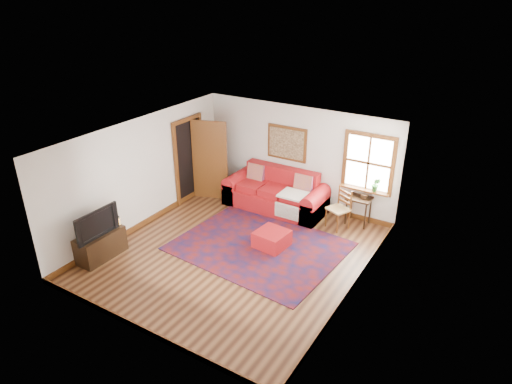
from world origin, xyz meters
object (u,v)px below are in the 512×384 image
Objects in this scene: red_leather_sofa at (276,195)px; side_table at (359,202)px; red_ottoman at (272,239)px; media_cabinet at (101,245)px; ladder_back_chair at (340,207)px.

red_leather_sofa is 3.74× the size of side_table.
red_leather_sofa is 3.96× the size of red_ottoman.
red_leather_sofa is 2.04m from side_table.
media_cabinet reaches higher than red_ottoman.
red_leather_sofa is at bearing 176.18° from ladder_back_chair.
red_leather_sofa is 2.67× the size of ladder_back_chair.
red_ottoman is 0.63× the size of media_cabinet.
red_ottoman is 0.67× the size of ladder_back_chair.
side_table is 0.66× the size of media_cabinet.
ladder_back_chair is at bearing -129.36° from side_table.
red_leather_sofa is at bearing -172.77° from side_table.
side_table is at bearing 45.80° from media_cabinet.
red_ottoman is 2.29m from side_table.
media_cabinet is at bearing -136.24° from red_ottoman.
red_leather_sofa reaches higher than media_cabinet.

